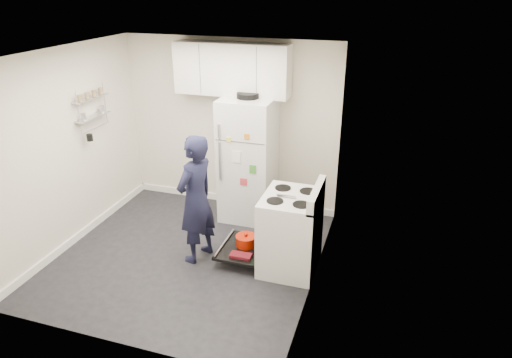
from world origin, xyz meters
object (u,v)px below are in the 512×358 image
(open_oven_door, at_px, (244,245))
(electric_range, at_px, (289,233))
(person, at_px, (196,200))
(refrigerator, at_px, (248,159))

(open_oven_door, bearing_deg, electric_range, -1.74)
(open_oven_door, height_order, person, person)
(refrigerator, height_order, person, refrigerator)
(open_oven_door, height_order, refrigerator, refrigerator)
(electric_range, relative_size, open_oven_door, 1.57)
(person, bearing_deg, electric_range, 113.26)
(person, bearing_deg, open_oven_door, 122.35)
(refrigerator, xyz_separation_m, person, (-0.25, -1.24, -0.08))
(refrigerator, bearing_deg, person, -101.25)
(open_oven_door, distance_m, person, 0.85)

